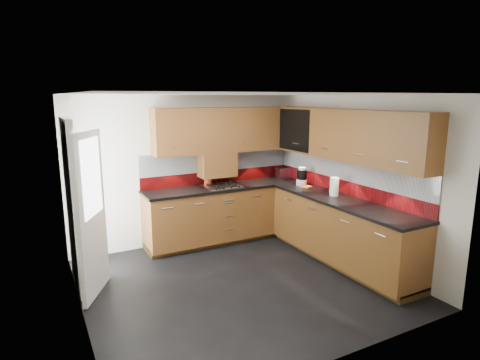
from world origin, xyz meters
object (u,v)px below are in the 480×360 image
utensil_pot (208,180)px  gas_hob (222,186)px  toaster (283,173)px  food_processor (302,177)px

utensil_pot → gas_hob: bearing=-50.8°
utensil_pot → toaster: size_ratio=1.68×
toaster → gas_hob: bearing=-173.6°
gas_hob → toaster: (1.30, 0.15, 0.07)m
utensil_pot → food_processor: bearing=-27.3°
toaster → food_processor: bearing=-97.1°
gas_hob → food_processor: size_ratio=1.93×
gas_hob → food_processor: food_processor is taller
gas_hob → utensil_pot: size_ratio=1.36×
toaster → utensil_pot: bearing=178.1°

